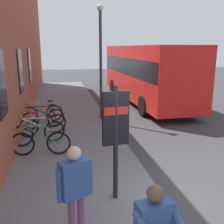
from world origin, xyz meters
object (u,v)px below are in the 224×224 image
object	(u,v)px
street_lamp	(101,53)
transit_info_sign	(116,126)
bicycle_under_window	(41,143)
bicycle_nearest_sign	(39,133)
bicycle_beside_lamp	(43,125)
bicycle_leaning_wall	(43,119)
pedestrian_crossing_street	(75,185)
city_bus	(144,70)
bicycle_mid_rack	(42,113)

from	to	relation	value
street_lamp	transit_info_sign	bearing A→B (deg)	173.22
bicycle_under_window	bicycle_nearest_sign	bearing A→B (deg)	6.63
bicycle_beside_lamp	transit_info_sign	distance (m)	5.01
bicycle_leaning_wall	pedestrian_crossing_street	xyz separation A→B (m)	(-6.51, -0.82, 0.62)
bicycle_under_window	city_bus	bearing A→B (deg)	-37.33
bicycle_beside_lamp	transit_info_sign	world-z (taller)	transit_info_sign
bicycle_under_window	transit_info_sign	xyz separation A→B (m)	(-2.66, -1.67, 1.21)
bicycle_nearest_sign	transit_info_sign	size ratio (longest dim) A/B	0.72
bicycle_under_window	bicycle_nearest_sign	xyz separation A→B (m)	(0.98, 0.11, 0.00)
bicycle_leaning_wall	pedestrian_crossing_street	distance (m)	6.59
bicycle_under_window	bicycle_mid_rack	xyz separation A→B (m)	(3.64, 0.15, 0.00)
transit_info_sign	street_lamp	bearing A→B (deg)	-6.78
bicycle_beside_lamp	city_bus	distance (m)	8.15
city_bus	pedestrian_crossing_street	xyz separation A→B (m)	(-11.27, 4.95, -0.79)
bicycle_nearest_sign	pedestrian_crossing_street	xyz separation A→B (m)	(-4.75, -0.89, 0.62)
city_bus	street_lamp	bearing A→B (deg)	139.35
bicycle_leaning_wall	bicycle_mid_rack	xyz separation A→B (m)	(0.90, 0.10, 0.00)
bicycle_nearest_sign	bicycle_beside_lamp	bearing A→B (deg)	-6.38
bicycle_mid_rack	pedestrian_crossing_street	world-z (taller)	pedestrian_crossing_street
transit_info_sign	city_bus	distance (m)	10.95
transit_info_sign	street_lamp	distance (m)	6.50
bicycle_under_window	pedestrian_crossing_street	size ratio (longest dim) A/B	1.06
transit_info_sign	city_bus	bearing A→B (deg)	-21.73
bicycle_nearest_sign	transit_info_sign	distance (m)	4.23
city_bus	street_lamp	distance (m)	5.18
bicycle_mid_rack	city_bus	world-z (taller)	city_bus
transit_info_sign	bicycle_under_window	bearing A→B (deg)	32.17
bicycle_under_window	bicycle_mid_rack	distance (m)	3.64
bicycle_beside_lamp	bicycle_leaning_wall	xyz separation A→B (m)	(0.84, 0.04, 0.00)
bicycle_nearest_sign	bicycle_beside_lamp	world-z (taller)	same
bicycle_beside_lamp	city_bus	size ratio (longest dim) A/B	0.16
bicycle_under_window	transit_info_sign	size ratio (longest dim) A/B	0.74
city_bus	transit_info_sign	bearing A→B (deg)	158.27
bicycle_under_window	bicycle_beside_lamp	xyz separation A→B (m)	(1.90, 0.01, 0.00)
transit_info_sign	bicycle_beside_lamp	bearing A→B (deg)	20.29
bicycle_beside_lamp	city_bus	xyz separation A→B (m)	(5.61, -5.74, 1.41)
bicycle_nearest_sign	street_lamp	size ratio (longest dim) A/B	0.36
bicycle_mid_rack	street_lamp	bearing A→B (deg)	-89.48
bicycle_nearest_sign	street_lamp	world-z (taller)	street_lamp
transit_info_sign	pedestrian_crossing_street	distance (m)	1.54
bicycle_beside_lamp	bicycle_mid_rack	bearing A→B (deg)	4.46
bicycle_nearest_sign	bicycle_leaning_wall	bearing A→B (deg)	-2.09
bicycle_leaning_wall	pedestrian_crossing_street	world-z (taller)	pedestrian_crossing_street
transit_info_sign	bicycle_leaning_wall	bearing A→B (deg)	17.70
bicycle_nearest_sign	bicycle_mid_rack	xyz separation A→B (m)	(2.66, 0.03, 0.00)
bicycle_beside_lamp	bicycle_nearest_sign	bearing A→B (deg)	173.62
bicycle_leaning_wall	bicycle_nearest_sign	bearing A→B (deg)	177.91
bicycle_leaning_wall	street_lamp	distance (m)	3.64
bicycle_mid_rack	bicycle_leaning_wall	bearing A→B (deg)	-173.80
bicycle_under_window	street_lamp	distance (m)	5.06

